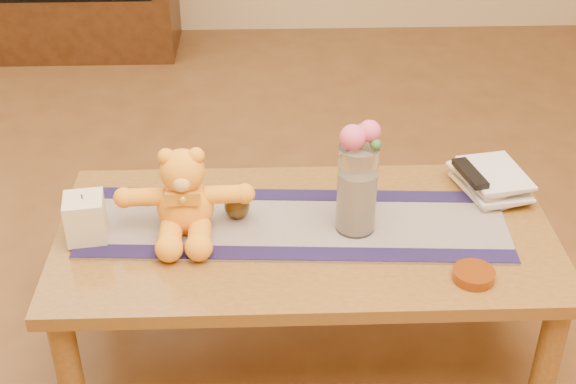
{
  "coord_description": "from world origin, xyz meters",
  "views": [
    {
      "loc": [
        -0.11,
        -1.81,
        1.73
      ],
      "look_at": [
        -0.05,
        0.0,
        0.58
      ],
      "focal_mm": 49.06,
      "sensor_mm": 36.0,
      "label": 1
    }
  ],
  "objects_px": {
    "pillar_candle": "(85,218)",
    "book_bottom": "(466,193)",
    "bronze_ball": "(237,206)",
    "amber_dish": "(474,275)",
    "glass_vase": "(357,189)",
    "tv_remote": "(470,173)",
    "teddy_bear": "(184,191)"
  },
  "relations": [
    {
      "from": "pillar_candle",
      "to": "amber_dish",
      "type": "distance_m",
      "value": 1.05
    },
    {
      "from": "book_bottom",
      "to": "amber_dish",
      "type": "relative_size",
      "value": 2.05
    },
    {
      "from": "tv_remote",
      "to": "glass_vase",
      "type": "bearing_deg",
      "value": -169.26
    },
    {
      "from": "book_bottom",
      "to": "tv_remote",
      "type": "height_order",
      "value": "tv_remote"
    },
    {
      "from": "pillar_candle",
      "to": "tv_remote",
      "type": "distance_m",
      "value": 1.11
    },
    {
      "from": "pillar_candle",
      "to": "bronze_ball",
      "type": "xyz_separation_m",
      "value": [
        0.41,
        0.09,
        -0.03
      ]
    },
    {
      "from": "teddy_bear",
      "to": "tv_remote",
      "type": "distance_m",
      "value": 0.84
    },
    {
      "from": "glass_vase",
      "to": "pillar_candle",
      "type": "bearing_deg",
      "value": -178.56
    },
    {
      "from": "glass_vase",
      "to": "bronze_ball",
      "type": "xyz_separation_m",
      "value": [
        -0.33,
        0.07,
        -0.09
      ]
    },
    {
      "from": "glass_vase",
      "to": "book_bottom",
      "type": "bearing_deg",
      "value": 25.28
    },
    {
      "from": "pillar_candle",
      "to": "book_bottom",
      "type": "relative_size",
      "value": 0.57
    },
    {
      "from": "book_bottom",
      "to": "amber_dish",
      "type": "bearing_deg",
      "value": -115.98
    },
    {
      "from": "pillar_candle",
      "to": "book_bottom",
      "type": "distance_m",
      "value": 1.11
    },
    {
      "from": "bronze_ball",
      "to": "tv_remote",
      "type": "xyz_separation_m",
      "value": [
        0.69,
        0.09,
        0.04
      ]
    },
    {
      "from": "bronze_ball",
      "to": "amber_dish",
      "type": "relative_size",
      "value": 0.67
    },
    {
      "from": "teddy_bear",
      "to": "tv_remote",
      "type": "xyz_separation_m",
      "value": [
        0.83,
        0.14,
        -0.04
      ]
    },
    {
      "from": "teddy_bear",
      "to": "pillar_candle",
      "type": "distance_m",
      "value": 0.28
    },
    {
      "from": "amber_dish",
      "to": "teddy_bear",
      "type": "bearing_deg",
      "value": 161.85
    },
    {
      "from": "book_bottom",
      "to": "glass_vase",
      "type": "bearing_deg",
      "value": -170.81
    },
    {
      "from": "book_bottom",
      "to": "bronze_ball",
      "type": "bearing_deg",
      "value": 172.16
    },
    {
      "from": "amber_dish",
      "to": "glass_vase",
      "type": "bearing_deg",
      "value": 140.95
    },
    {
      "from": "bronze_ball",
      "to": "book_bottom",
      "type": "distance_m",
      "value": 0.69
    },
    {
      "from": "bronze_ball",
      "to": "tv_remote",
      "type": "height_order",
      "value": "tv_remote"
    },
    {
      "from": "teddy_bear",
      "to": "pillar_candle",
      "type": "relative_size",
      "value": 2.82
    },
    {
      "from": "teddy_bear",
      "to": "bronze_ball",
      "type": "relative_size",
      "value": 4.9
    },
    {
      "from": "bronze_ball",
      "to": "amber_dish",
      "type": "xyz_separation_m",
      "value": [
        0.61,
        -0.3,
        -0.03
      ]
    },
    {
      "from": "teddy_bear",
      "to": "pillar_candle",
      "type": "xyz_separation_m",
      "value": [
        -0.27,
        -0.04,
        -0.06
      ]
    },
    {
      "from": "book_bottom",
      "to": "tv_remote",
      "type": "distance_m",
      "value": 0.08
    },
    {
      "from": "glass_vase",
      "to": "tv_remote",
      "type": "height_order",
      "value": "glass_vase"
    },
    {
      "from": "bronze_ball",
      "to": "book_bottom",
      "type": "bearing_deg",
      "value": 8.25
    },
    {
      "from": "teddy_bear",
      "to": "bronze_ball",
      "type": "bearing_deg",
      "value": 17.58
    },
    {
      "from": "bronze_ball",
      "to": "amber_dish",
      "type": "height_order",
      "value": "bronze_ball"
    }
  ]
}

